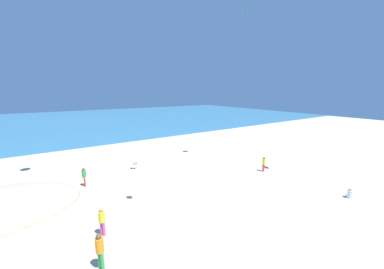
% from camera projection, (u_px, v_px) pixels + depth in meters
% --- Properties ---
extents(ground_plane, '(120.00, 120.00, 0.00)m').
position_uv_depth(ground_plane, '(184.00, 167.00, 21.22)').
color(ground_plane, beige).
extents(ocean_water, '(120.00, 60.00, 0.05)m').
position_uv_depth(ocean_water, '(98.00, 119.00, 56.76)').
color(ocean_water, teal).
rests_on(ocean_water, ground_plane).
extents(beach_chair_near_camera, '(0.84, 0.84, 0.58)m').
position_uv_depth(beach_chair_near_camera, '(134.00, 165.00, 21.03)').
color(beach_chair_near_camera, white).
rests_on(beach_chair_near_camera, ground_plane).
extents(person_0, '(0.43, 0.43, 1.56)m').
position_uv_depth(person_0, '(102.00, 220.00, 11.07)').
color(person_0, '#D8599E').
rests_on(person_0, ground_plane).
extents(person_1, '(0.32, 0.32, 1.41)m').
position_uv_depth(person_1, '(264.00, 163.00, 19.98)').
color(person_1, red).
rests_on(person_1, ground_plane).
extents(person_2, '(0.33, 0.33, 1.54)m').
position_uv_depth(person_2, '(84.00, 176.00, 16.85)').
color(person_2, red).
rests_on(person_2, ground_plane).
extents(person_3, '(0.43, 0.43, 1.68)m').
position_uv_depth(person_3, '(100.00, 249.00, 8.93)').
color(person_3, green).
rests_on(person_3, ground_plane).
extents(person_4, '(0.67, 0.53, 0.75)m').
position_uv_depth(person_4, '(350.00, 194.00, 15.13)').
color(person_4, white).
rests_on(person_4, ground_plane).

